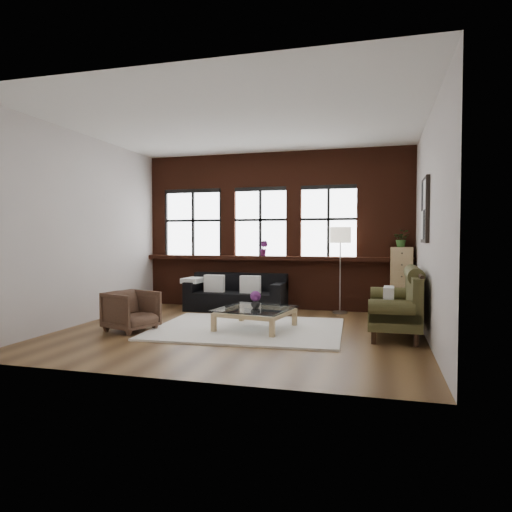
% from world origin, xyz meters
% --- Properties ---
extents(floor, '(5.50, 5.50, 0.00)m').
position_xyz_m(floor, '(0.00, 0.00, 0.00)').
color(floor, '#51361D').
rests_on(floor, ground).
extents(ceiling, '(5.50, 5.50, 0.00)m').
position_xyz_m(ceiling, '(0.00, 0.00, 3.20)').
color(ceiling, white).
rests_on(ceiling, ground).
extents(wall_back, '(5.50, 0.00, 5.50)m').
position_xyz_m(wall_back, '(0.00, 2.50, 1.60)').
color(wall_back, beige).
rests_on(wall_back, ground).
extents(wall_front, '(5.50, 0.00, 5.50)m').
position_xyz_m(wall_front, '(0.00, -2.50, 1.60)').
color(wall_front, beige).
rests_on(wall_front, ground).
extents(wall_left, '(0.00, 5.00, 5.00)m').
position_xyz_m(wall_left, '(-2.75, 0.00, 1.60)').
color(wall_left, beige).
rests_on(wall_left, ground).
extents(wall_right, '(0.00, 5.00, 5.00)m').
position_xyz_m(wall_right, '(2.75, 0.00, 1.60)').
color(wall_right, beige).
rests_on(wall_right, ground).
extents(brick_backwall, '(5.50, 0.12, 3.20)m').
position_xyz_m(brick_backwall, '(0.00, 2.44, 1.60)').
color(brick_backwall, '#431C0F').
rests_on(brick_backwall, floor).
extents(sill_ledge, '(5.50, 0.30, 0.08)m').
position_xyz_m(sill_ledge, '(0.00, 2.35, 1.04)').
color(sill_ledge, '#431C0F').
rests_on(sill_ledge, brick_backwall).
extents(window_left, '(1.38, 0.10, 1.50)m').
position_xyz_m(window_left, '(-1.80, 2.45, 1.75)').
color(window_left, black).
rests_on(window_left, brick_backwall).
extents(window_mid, '(1.38, 0.10, 1.50)m').
position_xyz_m(window_mid, '(-0.30, 2.45, 1.75)').
color(window_mid, black).
rests_on(window_mid, brick_backwall).
extents(window_right, '(1.38, 0.10, 1.50)m').
position_xyz_m(window_right, '(1.10, 2.45, 1.75)').
color(window_right, black).
rests_on(window_right, brick_backwall).
extents(wall_poster, '(0.05, 0.74, 0.94)m').
position_xyz_m(wall_poster, '(2.72, 0.30, 1.85)').
color(wall_poster, black).
rests_on(wall_poster, wall_right).
extents(shag_rug, '(3.04, 2.45, 0.03)m').
position_xyz_m(shag_rug, '(0.09, 0.16, 0.02)').
color(shag_rug, silver).
rests_on(shag_rug, floor).
extents(dark_sofa, '(1.96, 0.79, 0.71)m').
position_xyz_m(dark_sofa, '(-0.67, 1.90, 0.36)').
color(dark_sofa, black).
rests_on(dark_sofa, floor).
extents(pillow_a, '(0.40, 0.14, 0.34)m').
position_xyz_m(pillow_a, '(-1.09, 1.80, 0.54)').
color(pillow_a, silver).
rests_on(pillow_a, dark_sofa).
extents(pillow_b, '(0.41, 0.16, 0.34)m').
position_xyz_m(pillow_b, '(-0.34, 1.80, 0.54)').
color(pillow_b, silver).
rests_on(pillow_b, dark_sofa).
extents(vintage_settee, '(0.81, 1.83, 0.98)m').
position_xyz_m(vintage_settee, '(2.30, 0.46, 0.49)').
color(vintage_settee, '#3D3B1C').
rests_on(vintage_settee, floor).
extents(pillow_settee, '(0.16, 0.39, 0.34)m').
position_xyz_m(pillow_settee, '(2.22, -0.10, 0.60)').
color(pillow_settee, silver).
rests_on(pillow_settee, vintage_settee).
extents(armchair, '(0.87, 0.86, 0.63)m').
position_xyz_m(armchair, '(-1.64, -0.42, 0.31)').
color(armchair, '#473023').
rests_on(armchair, floor).
extents(coffee_table, '(1.24, 1.24, 0.36)m').
position_xyz_m(coffee_table, '(0.22, 0.14, 0.17)').
color(coffee_table, tan).
rests_on(coffee_table, shag_rug).
extents(vase, '(0.16, 0.16, 0.15)m').
position_xyz_m(vase, '(0.22, 0.14, 0.43)').
color(vase, '#B2B2B2').
rests_on(vase, coffee_table).
extents(flowers, '(0.17, 0.17, 0.17)m').
position_xyz_m(flowers, '(0.22, 0.14, 0.54)').
color(flowers, '#66256D').
rests_on(flowers, vase).
extents(drawer_chest, '(0.39, 0.39, 1.28)m').
position_xyz_m(drawer_chest, '(2.49, 2.21, 0.64)').
color(drawer_chest, tan).
rests_on(drawer_chest, floor).
extents(potted_plant_top, '(0.31, 0.27, 0.32)m').
position_xyz_m(potted_plant_top, '(2.49, 2.21, 1.44)').
color(potted_plant_top, '#2D5923').
rests_on(potted_plant_top, drawer_chest).
extents(floor_lamp, '(0.40, 0.40, 1.81)m').
position_xyz_m(floor_lamp, '(1.36, 2.14, 0.90)').
color(floor_lamp, '#A5A5A8').
rests_on(floor_lamp, floor).
extents(sill_plant, '(0.21, 0.19, 0.32)m').
position_xyz_m(sill_plant, '(-0.20, 2.32, 1.24)').
color(sill_plant, '#66256D').
rests_on(sill_plant, sill_ledge).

